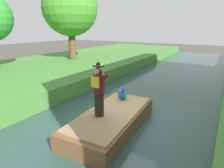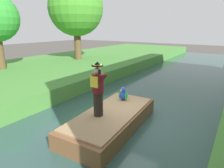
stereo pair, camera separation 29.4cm
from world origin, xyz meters
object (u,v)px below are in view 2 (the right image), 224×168
boat (111,120)px  person_pirate (98,90)px  tree_broad (76,8)px  parrot_plush (123,94)px

boat → person_pirate: person_pirate is taller
person_pirate → tree_broad: (-8.30, 7.79, 3.50)m
tree_broad → person_pirate: bearing=-43.2°
parrot_plush → tree_broad: (-8.26, 6.08, 4.18)m
boat → parrot_plush: size_ratio=7.58×
person_pirate → parrot_plush: 1.84m
parrot_plush → boat: bearing=-78.9°
tree_broad → boat: bearing=-40.7°
boat → person_pirate: size_ratio=2.34×
parrot_plush → tree_broad: bearing=143.7°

